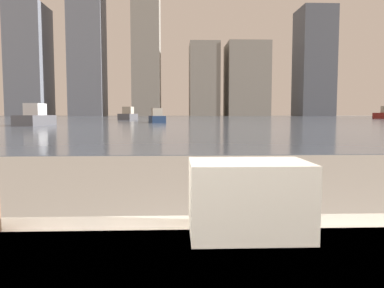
{
  "coord_description": "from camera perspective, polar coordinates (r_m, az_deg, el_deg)",
  "views": [
    {
      "loc": [
        -0.17,
        0.11,
        0.78
      ],
      "look_at": [
        -0.09,
        2.11,
        0.62
      ],
      "focal_mm": 35.0,
      "sensor_mm": 36.0,
      "label": 1
    }
  ],
  "objects": [
    {
      "name": "skyline_tower_3",
      "position": [
        118.65,
        1.83,
        9.67
      ],
      "size": [
        9.04,
        12.81,
        22.34
      ],
      "color": "gray",
      "rests_on": "ground_plane"
    },
    {
      "name": "harbor_water",
      "position": [
        61.9,
        -2.12,
        3.93
      ],
      "size": [
        180.0,
        110.0,
        0.01
      ],
      "color": "slate",
      "rests_on": "ground_plane"
    },
    {
      "name": "skyline_tower_0",
      "position": [
        127.23,
        -23.51,
        11.49
      ],
      "size": [
        10.6,
        13.13,
        33.53
      ],
      "color": "slate",
      "rests_on": "ground_plane"
    },
    {
      "name": "harbor_boat_2",
      "position": [
        47.48,
        -9.7,
        4.35
      ],
      "size": [
        2.03,
        4.48,
        1.62
      ],
      "color": "#4C4C51",
      "rests_on": "harbor_water"
    },
    {
      "name": "harbor_boat_0",
      "position": [
        32.36,
        -5.37,
        4.04
      ],
      "size": [
        1.67,
        3.44,
        1.24
      ],
      "color": "navy",
      "rests_on": "harbor_water"
    },
    {
      "name": "harbor_boat_3",
      "position": [
        26.33,
        -22.76,
        3.71
      ],
      "size": [
        1.51,
        3.88,
        1.43
      ],
      "color": "#4C4C51",
      "rests_on": "harbor_water"
    },
    {
      "name": "towel_stack",
      "position": [
        0.82,
        8.61,
        -8.16
      ],
      "size": [
        0.25,
        0.17,
        0.16
      ],
      "color": "silver",
      "rests_on": "bathtub"
    },
    {
      "name": "skyline_tower_4",
      "position": [
        120.34,
        8.27,
        9.59
      ],
      "size": [
        12.71,
        13.96,
        22.49
      ],
      "color": "gray",
      "rests_on": "ground_plane"
    },
    {
      "name": "skyline_tower_2",
      "position": [
        119.93,
        -6.95,
        14.16
      ],
      "size": [
        8.35,
        11.22,
        41.33
      ],
      "color": "gray",
      "rests_on": "ground_plane"
    },
    {
      "name": "skyline_tower_1",
      "position": [
        123.28,
        -15.71,
        15.37
      ],
      "size": [
        10.21,
        9.92,
        48.14
      ],
      "color": "slate",
      "rests_on": "ground_plane"
    },
    {
      "name": "skyline_tower_5",
      "position": [
        126.55,
        18.07,
        11.66
      ],
      "size": [
        10.29,
        12.19,
        33.41
      ],
      "color": "#4C515B",
      "rests_on": "ground_plane"
    }
  ]
}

